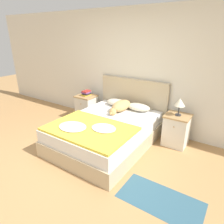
# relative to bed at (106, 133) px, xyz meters

# --- Properties ---
(ground_plane) EXTENTS (16.00, 16.00, 0.00)m
(ground_plane) POSITION_rel_bed_xyz_m (-0.09, -1.01, -0.25)
(ground_plane) COLOR tan
(wall_back) EXTENTS (9.00, 0.06, 2.55)m
(wall_back) POSITION_rel_bed_xyz_m (-0.09, 1.12, 1.02)
(wall_back) COLOR silver
(wall_back) RESTS_ON ground_plane
(bed) EXTENTS (1.55, 2.05, 0.51)m
(bed) POSITION_rel_bed_xyz_m (0.00, 0.00, 0.00)
(bed) COLOR #C6B28E
(bed) RESTS_ON ground_plane
(headboard) EXTENTS (1.63, 0.06, 1.12)m
(headboard) POSITION_rel_bed_xyz_m (0.00, 1.05, 0.33)
(headboard) COLOR #C6B28E
(headboard) RESTS_ON ground_plane
(nightstand_left) EXTENTS (0.46, 0.43, 0.62)m
(nightstand_left) POSITION_rel_bed_xyz_m (-1.12, 0.74, 0.06)
(nightstand_left) COLOR silver
(nightstand_left) RESTS_ON ground_plane
(nightstand_right) EXTENTS (0.46, 0.43, 0.62)m
(nightstand_right) POSITION_rel_bed_xyz_m (1.12, 0.74, 0.06)
(nightstand_right) COLOR silver
(nightstand_right) RESTS_ON ground_plane
(pillow_left) EXTENTS (0.51, 0.32, 0.14)m
(pillow_left) POSITION_rel_bed_xyz_m (-0.27, 0.81, 0.33)
(pillow_left) COLOR beige
(pillow_left) RESTS_ON bed
(pillow_right) EXTENTS (0.51, 0.32, 0.14)m
(pillow_right) POSITION_rel_bed_xyz_m (0.27, 0.81, 0.33)
(pillow_right) COLOR beige
(pillow_right) RESTS_ON bed
(quilt) EXTENTS (1.45, 1.01, 0.07)m
(quilt) POSITION_rel_bed_xyz_m (-0.01, -0.48, 0.29)
(quilt) COLOR yellow
(quilt) RESTS_ON bed
(dog) EXTENTS (0.30, 0.79, 0.21)m
(dog) POSITION_rel_bed_xyz_m (-0.03, 0.59, 0.36)
(dog) COLOR tan
(dog) RESTS_ON bed
(book_stack) EXTENTS (0.18, 0.22, 0.13)m
(book_stack) POSITION_rel_bed_xyz_m (-1.12, 0.75, 0.43)
(book_stack) COLOR gold
(book_stack) RESTS_ON nightstand_left
(table_lamp) EXTENTS (0.20, 0.20, 0.33)m
(table_lamp) POSITION_rel_bed_xyz_m (1.12, 0.74, 0.61)
(table_lamp) COLOR #2D2D33
(table_lamp) RESTS_ON nightstand_right
(rug) EXTENTS (1.08, 0.56, 0.00)m
(rug) POSITION_rel_bed_xyz_m (1.41, -0.77, -0.25)
(rug) COLOR #335B70
(rug) RESTS_ON ground_plane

